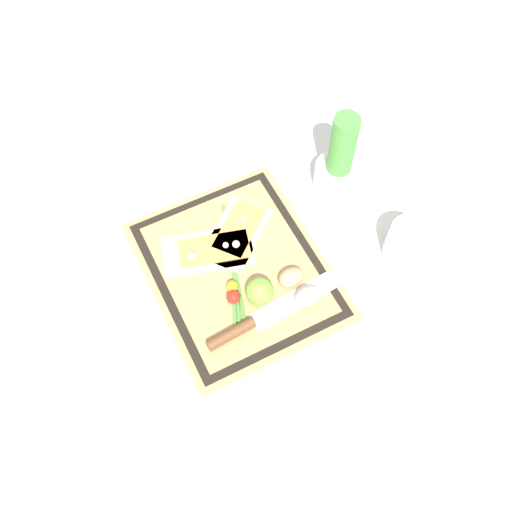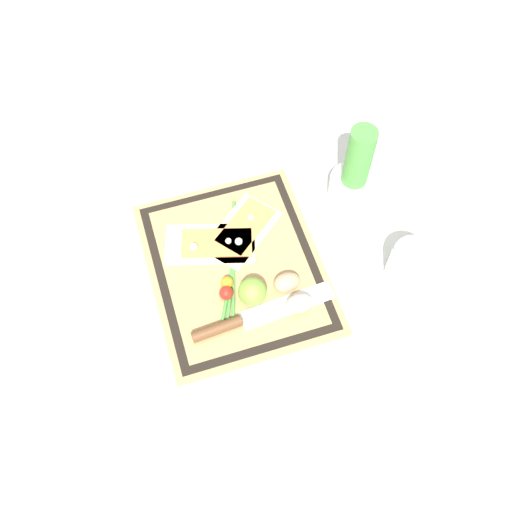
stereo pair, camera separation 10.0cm
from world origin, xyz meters
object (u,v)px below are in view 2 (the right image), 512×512
pizza_slice_far (243,230)px  egg_pink (299,304)px  cherry_tomato_yellow (227,283)px  egg_brown (287,282)px  knife (240,321)px  lime (252,292)px  herb_pot (354,177)px  cherry_tomato_red (226,293)px  sauce_jar (410,267)px  pizza_slice_near (211,244)px

pizza_slice_far → egg_pink: 0.21m
egg_pink → cherry_tomato_yellow: size_ratio=2.12×
egg_brown → cherry_tomato_yellow: (-0.04, -0.11, -0.01)m
knife → egg_brown: 0.12m
knife → cherry_tomato_yellow: size_ratio=11.52×
egg_brown → egg_pink: same height
pizza_slice_far → cherry_tomato_yellow: 0.13m
lime → egg_pink: bearing=59.5°
egg_brown → cherry_tomato_yellow: 0.12m
herb_pot → cherry_tomato_red: bearing=-64.3°
cherry_tomato_red → cherry_tomato_yellow: (-0.02, 0.01, -0.00)m
knife → herb_pot: size_ratio=1.36×
cherry_tomato_red → sauce_jar: (0.06, 0.37, 0.01)m
cherry_tomato_red → cherry_tomato_yellow: size_ratio=1.11×
pizza_slice_near → sauce_jar: (0.18, 0.36, 0.02)m
sauce_jar → cherry_tomato_red: bearing=-99.0°
knife → egg_pink: bearing=88.3°
cherry_tomato_yellow → lime: bearing=44.0°
sauce_jar → cherry_tomato_yellow: bearing=-102.7°
lime → herb_pot: herb_pot is taller
pizza_slice_near → cherry_tomato_red: (0.12, -0.00, 0.01)m
egg_brown → lime: (0.00, -0.07, 0.01)m
lime → cherry_tomato_red: lime is taller
knife → pizza_slice_near: bearing=-177.7°
cherry_tomato_yellow → sauce_jar: (0.08, 0.36, 0.01)m
egg_brown → egg_pink: bearing=9.1°
cherry_tomato_red → egg_brown: bearing=82.8°
cherry_tomato_red → cherry_tomato_yellow: cherry_tomato_red is taller
knife → sauce_jar: sauce_jar is taller
knife → egg_brown: size_ratio=5.42×
cherry_tomato_red → herb_pot: herb_pot is taller
pizza_slice_far → pizza_slice_near: bearing=-80.3°
knife → herb_pot: (-0.22, 0.32, 0.05)m
pizza_slice_near → egg_brown: egg_brown is taller
pizza_slice_near → sauce_jar: sauce_jar is taller
egg_pink → sauce_jar: (-0.01, 0.24, 0.01)m
cherry_tomato_yellow → knife: bearing=1.3°
egg_pink → cherry_tomato_yellow: egg_pink is taller
cherry_tomato_yellow → egg_brown: bearing=71.4°
herb_pot → sauce_jar: (0.22, 0.04, -0.04)m
pizza_slice_far → herb_pot: herb_pot is taller
knife → egg_brown: (-0.05, 0.11, 0.01)m
pizza_slice_near → egg_brown: 0.18m
egg_brown → cherry_tomato_red: egg_brown is taller
pizza_slice_far → knife: bearing=-18.0°
egg_brown → sauce_jar: 0.25m
egg_pink → herb_pot: size_ratio=0.25×
pizza_slice_near → herb_pot: 0.33m
pizza_slice_far → lime: bearing=-9.7°
pizza_slice_far → knife: (0.20, -0.06, 0.00)m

